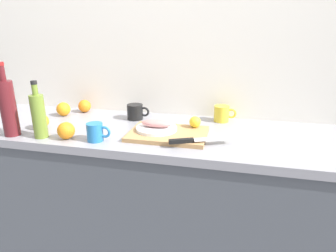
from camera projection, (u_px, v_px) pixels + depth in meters
back_wall at (158, 55)px, 1.69m from camera, size 3.20×0.05×2.50m
kitchen_counter at (144, 203)px, 1.65m from camera, size 2.00×0.60×0.90m
cutting_board at (168, 134)px, 1.40m from camera, size 0.37×0.27×0.02m
white_plate at (157, 128)px, 1.43m from camera, size 0.20×0.20×0.01m
fish_fillet at (156, 123)px, 1.42m from camera, size 0.15×0.06×0.04m
chef_knife at (193, 140)px, 1.27m from camera, size 0.28×0.14×0.02m
lemon_0 at (195, 122)px, 1.45m from camera, size 0.06×0.06×0.06m
olive_oil_bottle at (39, 115)px, 1.35m from camera, size 0.06×0.06×0.27m
wine_bottle at (8, 107)px, 1.37m from camera, size 0.07×0.07×0.35m
coffee_mug_0 at (96, 132)px, 1.33m from camera, size 0.11×0.07×0.09m
coffee_mug_1 at (222, 114)px, 1.61m from camera, size 0.12×0.08×0.09m
coffee_mug_2 at (135, 112)px, 1.65m from camera, size 0.13×0.09×0.09m
orange_0 at (66, 131)px, 1.36m from camera, size 0.08×0.08×0.08m
orange_1 at (63, 109)px, 1.72m from camera, size 0.08×0.08×0.08m
orange_2 at (85, 106)px, 1.79m from camera, size 0.08×0.08×0.08m
orange_3 at (41, 121)px, 1.49m from camera, size 0.08×0.08×0.08m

